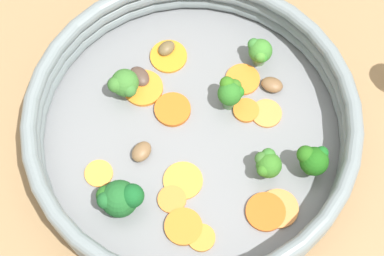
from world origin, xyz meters
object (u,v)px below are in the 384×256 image
carrot_slice_12 (99,173)px  broccoli_floret_4 (267,164)px  broccoli_floret_0 (119,198)px  broccoli_floret_5 (230,92)px  mushroom_piece_0 (169,48)px  skillet (192,136)px  broccoli_floret_3 (313,160)px  mushroom_piece_1 (139,76)px  carrot_slice_5 (169,56)px  broccoli_floret_1 (124,84)px  carrot_slice_10 (267,115)px  carrot_slice_1 (172,199)px  carrot_slice_11 (201,238)px  carrot_slice_2 (183,227)px  carrot_slice_0 (278,209)px  carrot_slice_7 (183,181)px  mushroom_piece_2 (141,152)px  carrot_slice_4 (173,110)px  carrot_slice_6 (143,88)px  mushroom_piece_3 (272,85)px  carrot_slice_3 (243,79)px  broccoli_floret_2 (260,52)px  carrot_slice_9 (266,212)px

carrot_slice_12 → broccoli_floret_4: bearing=-105.0°
broccoli_floret_0 → broccoli_floret_4: size_ratio=1.31×
broccoli_floret_5 → mushroom_piece_0: (0.09, 0.05, -0.02)m
skillet → broccoli_floret_3: (-0.08, -0.11, 0.04)m
mushroom_piece_0 → mushroom_piece_1: bearing=122.9°
broccoli_floret_3 → mushroom_piece_1: size_ratio=1.57×
carrot_slice_5 → broccoli_floret_1: (-0.03, 0.06, 0.02)m
skillet → carrot_slice_10: bearing=-91.4°
carrot_slice_1 → carrot_slice_11: (-0.05, -0.02, 0.00)m
mushroom_piece_0 → carrot_slice_2: bearing=169.1°
carrot_slice_0 → mushroom_piece_1: size_ratio=1.54×
broccoli_floret_1 → broccoli_floret_4: size_ratio=1.00×
carrot_slice_1 → broccoli_floret_4: (0.00, -0.11, 0.02)m
carrot_slice_2 → broccoli_floret_3: size_ratio=0.92×
carrot_slice_5 → broccoli_floret_5: 0.10m
skillet → broccoli_floret_3: 0.14m
broccoli_floret_3 → mushroom_piece_0: size_ratio=1.98×
broccoli_floret_3 → broccoli_floret_5: bearing=30.7°
carrot_slice_7 → mushroom_piece_2: 0.06m
mushroom_piece_0 → broccoli_floret_4: bearing=-160.7°
skillet → carrot_slice_2: bearing=159.5°
carrot_slice_4 → carrot_slice_10: (-0.04, -0.10, -0.00)m
carrot_slice_6 → carrot_slice_5: bearing=-50.2°
carrot_slice_5 → mushroom_piece_3: bearing=-124.4°
carrot_slice_5 → carrot_slice_10: size_ratio=1.25×
mushroom_piece_3 → mushroom_piece_1: bearing=70.2°
carrot_slice_11 → broccoli_floret_4: (0.05, -0.09, 0.02)m
carrot_slice_3 → broccoli_floret_2: broccoli_floret_2 is taller
broccoli_floret_1 → carrot_slice_10: bearing=-115.9°
carrot_slice_9 → mushroom_piece_1: 0.22m
carrot_slice_7 → broccoli_floret_2: broccoli_floret_2 is taller
carrot_slice_9 → carrot_slice_6: bearing=26.5°
carrot_slice_3 → broccoli_floret_4: (-0.12, 0.01, 0.02)m
mushroom_piece_2 → carrot_slice_11: bearing=-161.3°
broccoli_floret_3 → carrot_slice_12: bearing=75.6°
broccoli_floret_3 → mushroom_piece_2: broccoli_floret_3 is taller
carrot_slice_10 → broccoli_floret_0: size_ratio=0.71×
carrot_slice_0 → carrot_slice_11: bearing=95.2°
carrot_slice_11 → carrot_slice_0: bearing=-84.8°
carrot_slice_10 → carrot_slice_12: 0.21m
carrot_slice_9 → carrot_slice_12: (0.09, 0.17, -0.00)m
carrot_slice_12 → mushroom_piece_3: bearing=-77.0°
carrot_slice_2 → broccoli_floret_5: size_ratio=0.95×
carrot_slice_7 → mushroom_piece_3: mushroom_piece_3 is taller
carrot_slice_6 → carrot_slice_12: size_ratio=1.47×
broccoli_floret_1 → broccoli_floret_0: bearing=164.7°
skillet → carrot_slice_0: (-0.11, -0.07, 0.01)m
carrot_slice_10 → broccoli_floret_5: broccoli_floret_5 is taller
carrot_slice_6 → broccoli_floret_1: bearing=88.7°
carrot_slice_9 → mushroom_piece_1: bearing=25.1°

